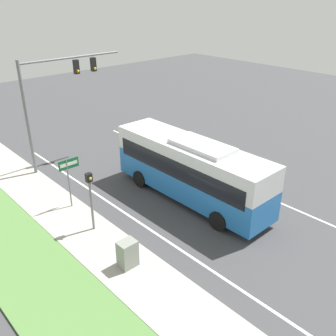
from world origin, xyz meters
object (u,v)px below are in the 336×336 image
(bus, at_px, (191,167))
(utility_cabinet, at_px, (128,254))
(street_sign, at_px, (69,174))
(signal_gantry, at_px, (55,90))
(pedestrian_signal, at_px, (90,193))

(bus, relative_size, utility_cabinet, 8.11)
(street_sign, bearing_deg, bus, -34.46)
(bus, xyz_separation_m, signal_gantry, (-3.12, 9.18, 3.24))
(bus, height_order, signal_gantry, signal_gantry)
(pedestrian_signal, relative_size, street_sign, 1.08)
(signal_gantry, xyz_separation_m, street_sign, (-2.40, -5.39, -3.17))
(pedestrian_signal, bearing_deg, utility_cabinet, -96.99)
(signal_gantry, distance_m, utility_cabinet, 12.78)
(street_sign, bearing_deg, pedestrian_signal, -97.27)
(bus, distance_m, signal_gantry, 10.23)
(bus, bearing_deg, street_sign, 145.54)
(pedestrian_signal, height_order, street_sign, pedestrian_signal)
(street_sign, bearing_deg, signal_gantry, 65.99)
(signal_gantry, height_order, street_sign, signal_gantry)
(signal_gantry, relative_size, street_sign, 2.47)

